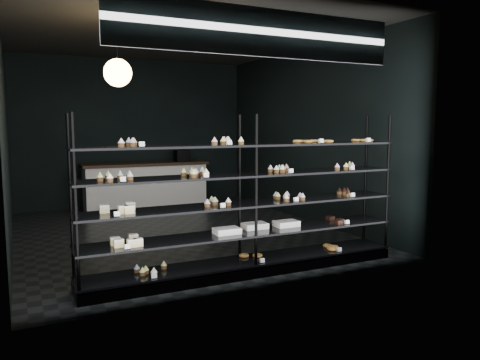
{
  "coord_description": "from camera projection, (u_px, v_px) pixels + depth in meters",
  "views": [
    {
      "loc": [
        -2.38,
        -7.37,
        1.79
      ],
      "look_at": [
        0.24,
        -1.9,
        1.07
      ],
      "focal_mm": 35.0,
      "sensor_mm": 36.0,
      "label": 1
    }
  ],
  "objects": [
    {
      "name": "room",
      "position": [
        176.0,
        136.0,
        7.65
      ],
      "size": [
        5.01,
        6.01,
        3.2
      ],
      "color": "black",
      "rests_on": "ground"
    },
    {
      "name": "display_shelf",
      "position": [
        246.0,
        222.0,
        5.59
      ],
      "size": [
        4.0,
        0.5,
        1.91
      ],
      "color": "black",
      "rests_on": "room"
    },
    {
      "name": "signage",
      "position": [
        261.0,
        32.0,
        4.89
      ],
      "size": [
        3.3,
        0.05,
        0.5
      ],
      "color": "#0C0C3C",
      "rests_on": "room"
    },
    {
      "name": "pendant_lamp",
      "position": [
        118.0,
        73.0,
        5.98
      ],
      "size": [
        0.35,
        0.35,
        0.91
      ],
      "color": "black",
      "rests_on": "room"
    },
    {
      "name": "service_counter",
      "position": [
        146.0,
        185.0,
        10.06
      ],
      "size": [
        2.65,
        0.65,
        1.23
      ],
      "color": "silver",
      "rests_on": "room"
    }
  ]
}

